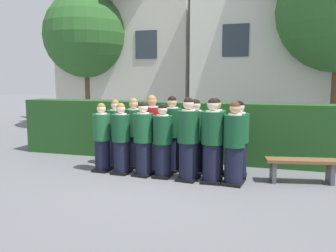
{
  "coord_description": "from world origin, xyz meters",
  "views": [
    {
      "loc": [
        2.05,
        -6.76,
        2.06
      ],
      "look_at": [
        0.0,
        0.29,
        1.05
      ],
      "focal_mm": 36.94,
      "sensor_mm": 36.0,
      "label": 1
    }
  ],
  "objects_px": {
    "student_front_row_4": "(188,141)",
    "student_in_red_blazer": "(152,134)",
    "wooden_bench": "(302,166)",
    "student_rear_row_5": "(215,138)",
    "student_rear_row_1": "(134,135)",
    "student_rear_row_4": "(195,138)",
    "student_front_row_3": "(163,142)",
    "student_front_row_5": "(212,142)",
    "student_front_row_1": "(121,140)",
    "student_front_row_0": "(102,139)",
    "student_front_row_6": "(234,145)",
    "student_rear_row_6": "(238,141)",
    "student_front_row_2": "(143,141)",
    "student_rear_row_0": "(116,134)",
    "student_rear_row_3": "(172,135)"
  },
  "relations": [
    {
      "from": "student_rear_row_5",
      "to": "student_front_row_0",
      "type": "bearing_deg",
      "value": -170.73
    },
    {
      "from": "student_front_row_4",
      "to": "student_in_red_blazer",
      "type": "relative_size",
      "value": 1.0
    },
    {
      "from": "student_in_red_blazer",
      "to": "student_rear_row_5",
      "type": "distance_m",
      "value": 1.46
    },
    {
      "from": "student_front_row_5",
      "to": "student_front_row_6",
      "type": "relative_size",
      "value": 1.04
    },
    {
      "from": "student_front_row_6",
      "to": "student_rear_row_1",
      "type": "distance_m",
      "value": 2.48
    },
    {
      "from": "student_rear_row_6",
      "to": "wooden_bench",
      "type": "bearing_deg",
      "value": -3.12
    },
    {
      "from": "student_front_row_4",
      "to": "wooden_bench",
      "type": "bearing_deg",
      "value": 10.89
    },
    {
      "from": "student_front_row_3",
      "to": "student_rear_row_5",
      "type": "xyz_separation_m",
      "value": [
        1.03,
        0.5,
        0.05
      ]
    },
    {
      "from": "student_rear_row_0",
      "to": "student_in_red_blazer",
      "type": "bearing_deg",
      "value": -5.53
    },
    {
      "from": "student_front_row_0",
      "to": "student_front_row_3",
      "type": "bearing_deg",
      "value": -3.67
    },
    {
      "from": "student_front_row_0",
      "to": "student_rear_row_4",
      "type": "height_order",
      "value": "student_rear_row_4"
    },
    {
      "from": "student_front_row_4",
      "to": "student_rear_row_1",
      "type": "distance_m",
      "value": 1.6
    },
    {
      "from": "student_front_row_4",
      "to": "student_rear_row_5",
      "type": "distance_m",
      "value": 0.73
    },
    {
      "from": "student_front_row_4",
      "to": "student_in_red_blazer",
      "type": "xyz_separation_m",
      "value": [
        -0.99,
        0.64,
        -0.0
      ]
    },
    {
      "from": "student_front_row_5",
      "to": "student_rear_row_4",
      "type": "relative_size",
      "value": 1.04
    },
    {
      "from": "student_rear_row_1",
      "to": "student_rear_row_6",
      "type": "distance_m",
      "value": 2.42
    },
    {
      "from": "student_rear_row_1",
      "to": "student_rear_row_4",
      "type": "bearing_deg",
      "value": -3.32
    },
    {
      "from": "student_in_red_blazer",
      "to": "student_rear_row_6",
      "type": "distance_m",
      "value": 1.95
    },
    {
      "from": "student_front_row_1",
      "to": "student_rear_row_5",
      "type": "xyz_separation_m",
      "value": [
        1.98,
        0.47,
        0.06
      ]
    },
    {
      "from": "student_front_row_0",
      "to": "wooden_bench",
      "type": "bearing_deg",
      "value": 3.69
    },
    {
      "from": "student_rear_row_1",
      "to": "student_rear_row_0",
      "type": "bearing_deg",
      "value": 173.19
    },
    {
      "from": "student_in_red_blazer",
      "to": "student_rear_row_5",
      "type": "xyz_separation_m",
      "value": [
        1.46,
        -0.08,
        -0.02
      ]
    },
    {
      "from": "student_rear_row_1",
      "to": "student_rear_row_6",
      "type": "bearing_deg",
      "value": -4.28
    },
    {
      "from": "student_in_red_blazer",
      "to": "student_front_row_3",
      "type": "bearing_deg",
      "value": -53.57
    },
    {
      "from": "student_front_row_3",
      "to": "wooden_bench",
      "type": "xyz_separation_m",
      "value": [
        2.77,
        0.36,
        -0.39
      ]
    },
    {
      "from": "student_front_row_1",
      "to": "student_front_row_3",
      "type": "relative_size",
      "value": 1.0
    },
    {
      "from": "student_front_row_3",
      "to": "student_front_row_4",
      "type": "height_order",
      "value": "student_front_row_4"
    },
    {
      "from": "student_rear_row_1",
      "to": "student_rear_row_3",
      "type": "height_order",
      "value": "student_rear_row_3"
    },
    {
      "from": "student_front_row_6",
      "to": "student_front_row_0",
      "type": "bearing_deg",
      "value": 176.25
    },
    {
      "from": "student_front_row_1",
      "to": "student_front_row_5",
      "type": "relative_size",
      "value": 0.92
    },
    {
      "from": "student_front_row_4",
      "to": "student_rear_row_5",
      "type": "height_order",
      "value": "student_front_row_4"
    },
    {
      "from": "student_front_row_3",
      "to": "student_rear_row_4",
      "type": "xyz_separation_m",
      "value": [
        0.59,
        0.53,
        0.04
      ]
    },
    {
      "from": "student_front_row_1",
      "to": "student_rear_row_0",
      "type": "height_order",
      "value": "student_rear_row_0"
    },
    {
      "from": "student_front_row_3",
      "to": "student_rear_row_0",
      "type": "relative_size",
      "value": 0.99
    },
    {
      "from": "student_rear_row_0",
      "to": "student_rear_row_5",
      "type": "xyz_separation_m",
      "value": [
        2.4,
        -0.18,
        0.04
      ]
    },
    {
      "from": "student_front_row_0",
      "to": "student_rear_row_5",
      "type": "distance_m",
      "value": 2.51
    },
    {
      "from": "student_rear_row_4",
      "to": "wooden_bench",
      "type": "relative_size",
      "value": 1.13
    },
    {
      "from": "student_rear_row_3",
      "to": "student_rear_row_4",
      "type": "distance_m",
      "value": 0.54
    },
    {
      "from": "student_front_row_2",
      "to": "student_in_red_blazer",
      "type": "relative_size",
      "value": 0.94
    },
    {
      "from": "student_front_row_3",
      "to": "wooden_bench",
      "type": "distance_m",
      "value": 2.82
    },
    {
      "from": "student_front_row_1",
      "to": "student_rear_row_5",
      "type": "relative_size",
      "value": 0.93
    },
    {
      "from": "student_front_row_5",
      "to": "wooden_bench",
      "type": "relative_size",
      "value": 1.17
    },
    {
      "from": "student_front_row_6",
      "to": "student_in_red_blazer",
      "type": "distance_m",
      "value": 2.03
    },
    {
      "from": "student_front_row_1",
      "to": "student_rear_row_4",
      "type": "bearing_deg",
      "value": 18.17
    },
    {
      "from": "student_rear_row_6",
      "to": "wooden_bench",
      "type": "relative_size",
      "value": 1.12
    },
    {
      "from": "student_in_red_blazer",
      "to": "wooden_bench",
      "type": "bearing_deg",
      "value": -3.84
    },
    {
      "from": "student_front_row_1",
      "to": "wooden_bench",
      "type": "distance_m",
      "value": 3.76
    },
    {
      "from": "wooden_bench",
      "to": "student_rear_row_5",
      "type": "bearing_deg",
      "value": 175.69
    },
    {
      "from": "student_front_row_1",
      "to": "student_rear_row_5",
      "type": "distance_m",
      "value": 2.03
    },
    {
      "from": "student_in_red_blazer",
      "to": "student_rear_row_4",
      "type": "height_order",
      "value": "student_in_red_blazer"
    }
  ]
}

